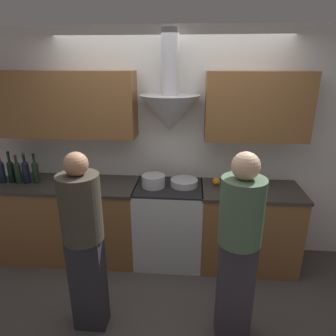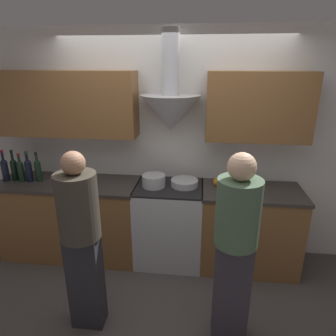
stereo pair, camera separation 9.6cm
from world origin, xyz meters
TOP-DOWN VIEW (x-y plane):
  - ground_plane at (0.00, 0.00)m, footprint 12.00×12.00m
  - wall_back at (-0.10, 0.61)m, footprint 8.40×0.63m
  - counter_left at (-1.17, 0.34)m, footprint 1.62×0.62m
  - counter_right at (0.90, 0.34)m, footprint 1.08×0.62m
  - stove_range at (0.00, 0.35)m, footprint 0.75×0.60m
  - wine_bottle_0 at (-1.89, 0.30)m, footprint 0.08×0.08m
  - wine_bottle_1 at (-1.79, 0.33)m, footprint 0.07×0.07m
  - wine_bottle_2 at (-1.70, 0.30)m, footprint 0.07×0.07m
  - wine_bottle_3 at (-1.61, 0.32)m, footprint 0.08×0.08m
  - wine_bottle_4 at (-1.50, 0.33)m, footprint 0.07×0.07m
  - stock_pot at (-0.17, 0.33)m, footprint 0.25×0.25m
  - mixing_bowl at (0.17, 0.38)m, footprint 0.30×0.30m
  - orange_fruit at (0.52, 0.43)m, footprint 0.09×0.09m
  - saucepan at (0.91, 0.48)m, footprint 0.14×0.14m
  - chefs_knife at (0.69, 0.51)m, footprint 0.20×0.09m
  - person_foreground_left at (-0.61, -0.67)m, footprint 0.33×0.33m
  - person_foreground_right at (0.63, -0.66)m, footprint 0.33×0.33m

SIDE VIEW (x-z plane):
  - ground_plane at x=0.00m, z-range 0.00..0.00m
  - counter_left at x=-1.17m, z-range 0.00..0.94m
  - counter_right at x=0.90m, z-range 0.00..0.94m
  - stove_range at x=0.00m, z-range 0.00..0.94m
  - person_foreground_left at x=-0.61m, z-range 0.08..1.70m
  - person_foreground_right at x=0.63m, z-range 0.09..1.73m
  - chefs_knife at x=0.69m, z-range 0.94..0.95m
  - mixing_bowl at x=0.17m, z-range 0.94..1.01m
  - saucepan at x=0.91m, z-range 0.94..1.01m
  - orange_fruit at x=0.52m, z-range 0.94..1.02m
  - stock_pot at x=-0.17m, z-range 0.94..1.07m
  - wine_bottle_2 at x=-1.70m, z-range 0.91..1.24m
  - wine_bottle_4 at x=-1.50m, z-range 0.91..1.25m
  - wine_bottle_1 at x=-1.79m, z-range 0.90..1.26m
  - wine_bottle_3 at x=-1.61m, z-range 0.91..1.26m
  - wine_bottle_0 at x=-1.89m, z-range 0.90..1.26m
  - wall_back at x=-0.10m, z-range 0.18..2.78m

